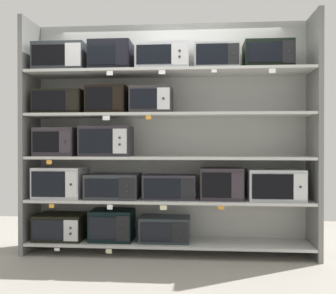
% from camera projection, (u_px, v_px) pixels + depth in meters
% --- Properties ---
extents(ground, '(7.04, 6.00, 0.02)m').
position_uv_depth(ground, '(158.00, 287.00, 3.35)').
color(ground, gray).
extents(back_panel, '(3.24, 0.04, 2.57)m').
position_uv_depth(back_panel, '(170.00, 136.00, 4.60)').
color(back_panel, '#B2B2AD').
rests_on(back_panel, ground).
extents(upright_left, '(0.05, 0.49, 2.57)m').
position_uv_depth(upright_left, '(30.00, 136.00, 4.46)').
color(upright_left, slate).
rests_on(upright_left, ground).
extents(upright_right, '(0.05, 0.49, 2.57)m').
position_uv_depth(upright_right, '(314.00, 135.00, 4.21)').
color(upright_right, slate).
rests_on(upright_right, ground).
extents(shelf_0, '(3.04, 0.49, 0.03)m').
position_uv_depth(shelf_0, '(168.00, 242.00, 4.34)').
color(shelf_0, beige).
rests_on(shelf_0, ground).
extents(microwave_0, '(0.53, 0.41, 0.28)m').
position_uv_depth(microwave_0, '(61.00, 227.00, 4.44)').
color(microwave_0, black).
rests_on(microwave_0, shelf_0).
extents(microwave_1, '(0.46, 0.37, 0.33)m').
position_uv_depth(microwave_1, '(112.00, 225.00, 4.39)').
color(microwave_1, black).
rests_on(microwave_1, shelf_0).
extents(microwave_2, '(0.54, 0.35, 0.27)m').
position_uv_depth(microwave_2, '(165.00, 229.00, 4.34)').
color(microwave_2, '#272F34').
rests_on(microwave_2, shelf_0).
extents(price_tag_0, '(0.06, 0.00, 0.03)m').
position_uv_depth(price_tag_0, '(57.00, 249.00, 4.19)').
color(price_tag_0, white).
extents(price_tag_1, '(0.06, 0.00, 0.04)m').
position_uv_depth(price_tag_1, '(109.00, 251.00, 4.14)').
color(price_tag_1, beige).
extents(shelf_1, '(3.04, 0.49, 0.03)m').
position_uv_depth(shelf_1, '(168.00, 200.00, 4.34)').
color(shelf_1, beige).
extents(microwave_3, '(0.52, 0.44, 0.34)m').
position_uv_depth(microwave_3, '(60.00, 182.00, 4.43)').
color(microwave_3, '#BBB6C0').
rests_on(microwave_3, shelf_1).
extents(microwave_4, '(0.57, 0.43, 0.27)m').
position_uv_depth(microwave_4, '(114.00, 186.00, 4.38)').
color(microwave_4, '#2F3135').
rests_on(microwave_4, shelf_1).
extents(microwave_5, '(0.56, 0.34, 0.26)m').
position_uv_depth(microwave_5, '(170.00, 187.00, 4.33)').
color(microwave_5, '#2E2C36').
rests_on(microwave_5, shelf_1).
extents(microwave_6, '(0.45, 0.36, 0.34)m').
position_uv_depth(microwave_6, '(221.00, 184.00, 4.29)').
color(microwave_6, '#31292F').
rests_on(microwave_6, shelf_1).
extents(microwave_7, '(0.58, 0.43, 0.33)m').
position_uv_depth(microwave_7, '(275.00, 185.00, 4.24)').
color(microwave_7, '#B3B9BD').
rests_on(microwave_7, shelf_1).
extents(price_tag_2, '(0.05, 0.00, 0.04)m').
position_uv_depth(price_tag_2, '(52.00, 206.00, 4.19)').
color(price_tag_2, orange).
extents(price_tag_3, '(0.06, 0.00, 0.05)m').
position_uv_depth(price_tag_3, '(110.00, 207.00, 4.14)').
color(price_tag_3, white).
extents(price_tag_4, '(0.07, 0.00, 0.05)m').
position_uv_depth(price_tag_4, '(163.00, 208.00, 4.09)').
color(price_tag_4, beige).
extents(price_tag_5, '(0.07, 0.00, 0.03)m').
position_uv_depth(price_tag_5, '(221.00, 208.00, 4.05)').
color(price_tag_5, orange).
extents(shelf_2, '(3.04, 0.49, 0.03)m').
position_uv_depth(shelf_2, '(168.00, 158.00, 4.34)').
color(shelf_2, beige).
extents(microwave_8, '(0.45, 0.36, 0.31)m').
position_uv_depth(microwave_8, '(57.00, 142.00, 4.43)').
color(microwave_8, '#352D33').
rests_on(microwave_8, shelf_2).
extents(microwave_9, '(0.54, 0.39, 0.33)m').
position_uv_depth(microwave_9, '(106.00, 141.00, 4.39)').
color(microwave_9, '#2D282E').
rests_on(microwave_9, shelf_2).
extents(price_tag_6, '(0.06, 0.00, 0.05)m').
position_uv_depth(price_tag_6, '(49.00, 162.00, 4.19)').
color(price_tag_6, orange).
extents(shelf_3, '(3.04, 0.49, 0.03)m').
position_uv_depth(shelf_3, '(168.00, 115.00, 4.33)').
color(shelf_3, beige).
extents(microwave_10, '(0.53, 0.39, 0.26)m').
position_uv_depth(microwave_10, '(61.00, 102.00, 4.42)').
color(microwave_10, black).
rests_on(microwave_10, shelf_3).
extents(microwave_11, '(0.42, 0.40, 0.30)m').
position_uv_depth(microwave_11, '(108.00, 100.00, 4.38)').
color(microwave_11, black).
rests_on(microwave_11, shelf_3).
extents(microwave_12, '(0.44, 0.44, 0.28)m').
position_uv_depth(microwave_12, '(152.00, 101.00, 4.34)').
color(microwave_12, '#2F2B2E').
rests_on(microwave_12, shelf_3).
extents(price_tag_7, '(0.07, 0.00, 0.05)m').
position_uv_depth(price_tag_7, '(106.00, 118.00, 4.13)').
color(price_tag_7, white).
extents(price_tag_8, '(0.06, 0.00, 0.04)m').
position_uv_depth(price_tag_8, '(148.00, 117.00, 4.10)').
color(price_tag_8, orange).
extents(shelf_4, '(3.04, 0.49, 0.03)m').
position_uv_depth(shelf_4, '(168.00, 72.00, 4.33)').
color(shelf_4, beige).
extents(microwave_13, '(0.57, 0.41, 0.31)m').
position_uv_depth(microwave_13, '(62.00, 59.00, 4.42)').
color(microwave_13, '#2B3134').
rests_on(microwave_13, shelf_4).
extents(microwave_14, '(0.45, 0.43, 0.31)m').
position_uv_depth(microwave_14, '(112.00, 57.00, 4.37)').
color(microwave_14, black).
rests_on(microwave_14, shelf_4).
extents(microwave_15, '(0.57, 0.39, 0.28)m').
position_uv_depth(microwave_15, '(163.00, 58.00, 4.33)').
color(microwave_15, '#B5BAC0').
rests_on(microwave_15, shelf_4).
extents(microwave_16, '(0.47, 0.39, 0.27)m').
position_uv_depth(microwave_16, '(216.00, 58.00, 4.28)').
color(microwave_16, '#9DA2A4').
rests_on(microwave_16, shelf_4).
extents(microwave_17, '(0.50, 0.38, 0.29)m').
position_uv_depth(microwave_17, '(268.00, 56.00, 4.23)').
color(microwave_17, black).
rests_on(microwave_17, shelf_4).
extents(price_tag_9, '(0.07, 0.00, 0.05)m').
position_uv_depth(price_tag_9, '(110.00, 73.00, 4.13)').
color(price_tag_9, white).
extents(price_tag_10, '(0.07, 0.00, 0.04)m').
position_uv_depth(price_tag_10, '(162.00, 72.00, 4.08)').
color(price_tag_10, white).
extents(price_tag_11, '(0.05, 0.00, 0.03)m').
position_uv_depth(price_tag_11, '(214.00, 71.00, 4.04)').
color(price_tag_11, white).
extents(price_tag_12, '(0.07, 0.00, 0.05)m').
position_uv_depth(price_tag_12, '(272.00, 71.00, 3.99)').
color(price_tag_12, white).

